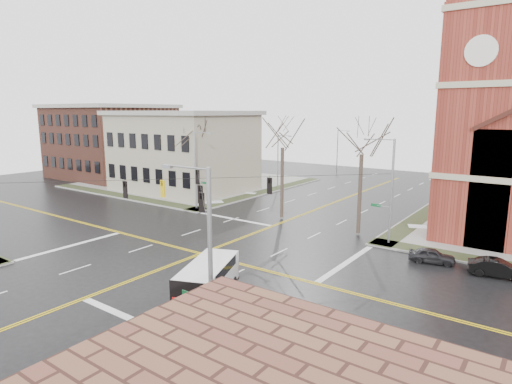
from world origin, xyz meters
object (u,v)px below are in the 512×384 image
Objects in this scene: signal_pole_nw at (196,168)px; tree_nw_far at (191,142)px; signal_pole_se at (207,265)px; tree_ne at (362,149)px; tree_nw_near at (283,143)px; parked_car_b at (498,268)px; streetlight_north_a at (279,160)px; parked_car_a at (432,256)px; streetlight_north_b at (338,150)px; signal_pole_ne at (390,188)px; cargo_van at (209,277)px.

tree_nw_far reaches higher than signal_pole_nw.
tree_ne is at bearing 97.38° from signal_pole_se.
signal_pole_se is 0.80× the size of tree_nw_near.
tree_nw_near reaches higher than parked_car_b.
parked_car_b is (30.87, -19.49, -3.84)m from streetlight_north_a.
signal_pole_nw is 27.55m from parked_car_a.
streetlight_north_b reaches higher than parked_car_b.
tree_nw_near is at bearing 11.89° from signal_pole_nw.
parked_car_b is (31.54, -2.99, -4.32)m from signal_pole_nw.
streetlight_north_a is at bearing 143.10° from signal_pole_ne.
tree_nw_near is at bearing 115.97° from signal_pole_se.
tree_nw_far reaches higher than signal_pole_ne.
tree_nw_far is at bearing 177.26° from tree_ne.
tree_ne is (19.51, 1.21, 3.09)m from signal_pole_nw.
tree_nw_near reaches higher than signal_pole_nw.
signal_pole_ne is 1.12× the size of streetlight_north_a.
streetlight_north_b is 50.27m from parked_car_b.
signal_pole_ne is at bearing 90.00° from signal_pole_se.
tree_nw_far is (-20.52, 19.53, 6.33)m from cargo_van.
signal_pole_ne is 1.00× the size of signal_pole_nw.
tree_nw_near reaches higher than cargo_van.
parked_car_a is 31.35m from tree_nw_far.
cargo_van is 0.60× the size of tree_nw_far.
parked_car_b is at bearing -51.99° from streetlight_north_b.
signal_pole_ne is 0.81× the size of tree_ne.
tree_nw_far reaches higher than parked_car_a.
signal_pole_nw is at bearing 180.00° from signal_pole_ne.
parked_car_b is (14.07, 14.26, -0.70)m from cargo_van.
signal_pole_nw is at bearing 113.63° from cargo_van.
streetlight_north_b is 0.71× the size of tree_nw_near.
signal_pole_nw and signal_pole_se have the same top height.
streetlight_north_a reaches higher than cargo_van.
tree_nw_near is 1.01× the size of tree_ne.
parked_car_b is (4.47, -0.28, 0.06)m from parked_car_a.
tree_nw_near is (9.71, -14.31, 3.68)m from streetlight_north_a.
signal_pole_se is 0.81× the size of tree_ne.
signal_pole_nw is at bearing 134.55° from signal_pole_se.
signal_pole_se is 1.12× the size of streetlight_north_a.
streetlight_north_b is at bearing 88.95° from signal_pole_nw.
streetlight_north_b is 34.57m from tree_nw_far.
parked_car_b is (8.89, 20.01, -4.32)m from signal_pole_se.
cargo_van is at bearing -96.32° from tree_ne.
signal_pole_ne is 6.79m from parked_car_a.
tree_ne is (18.84, -15.29, 3.57)m from streetlight_north_a.
signal_pole_ne is 2.69× the size of parked_car_a.
cargo_van is 20.05m from parked_car_b.
tree_nw_near is at bearing -0.42° from tree_nw_far.
tree_ne is at bearing 61.96° from cargo_van.
signal_pole_se is at bearing 145.77° from parked_car_b.
tree_nw_far is at bearing 135.47° from signal_pole_se.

